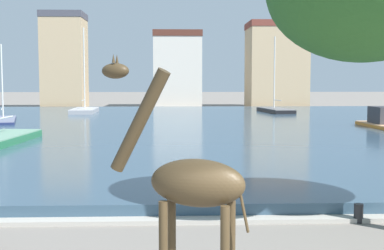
# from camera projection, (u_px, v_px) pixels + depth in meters

# --- Properties ---
(harbor_water) EXTENTS (86.85, 50.86, 0.43)m
(harbor_water) POSITION_uv_depth(u_px,v_px,m) (185.00, 127.00, 39.38)
(harbor_water) COLOR #334C60
(harbor_water) RESTS_ON ground
(quay_edge_coping) EXTENTS (86.85, 0.50, 0.12)m
(quay_edge_coping) POSITION_uv_depth(u_px,v_px,m) (210.00, 220.00, 13.83)
(quay_edge_coping) COLOR #ADA89E
(quay_edge_coping) RESTS_ON ground
(giraffe_statue) EXTENTS (2.30, 1.17, 4.13)m
(giraffe_statue) POSITION_uv_depth(u_px,v_px,m) (189.00, 188.00, 7.98)
(giraffe_statue) COLOR #42331E
(giraffe_statue) RESTS_ON ground
(sailboat_navy) EXTENTS (3.93, 8.61, 6.51)m
(sailboat_navy) POSITION_uv_depth(u_px,v_px,m) (3.00, 122.00, 42.33)
(sailboat_navy) COLOR navy
(sailboat_navy) RESTS_ON ground
(sailboat_black) EXTENTS (2.94, 7.22, 8.04)m
(sailboat_black) POSITION_uv_depth(u_px,v_px,m) (273.00, 112.00, 53.84)
(sailboat_black) COLOR black
(sailboat_black) RESTS_ON ground
(sailboat_grey) EXTENTS (2.38, 6.39, 8.81)m
(sailboat_grey) POSITION_uv_depth(u_px,v_px,m) (85.00, 112.00, 52.82)
(sailboat_grey) COLOR #939399
(sailboat_grey) RESTS_ON ground
(mooring_bollard) EXTENTS (0.24, 0.24, 0.50)m
(mooring_bollard) POSITION_uv_depth(u_px,v_px,m) (358.00, 213.00, 13.81)
(mooring_bollard) COLOR #232326
(mooring_bollard) RESTS_ON ground
(townhouse_corner_house) EXTENTS (5.25, 5.58, 12.09)m
(townhouse_corner_house) POSITION_uv_depth(u_px,v_px,m) (65.00, 61.00, 66.79)
(townhouse_corner_house) COLOR tan
(townhouse_corner_house) RESTS_ON ground
(townhouse_tall_gabled) EXTENTS (6.25, 7.35, 9.94)m
(townhouse_tall_gabled) POSITION_uv_depth(u_px,v_px,m) (177.00, 70.00, 69.58)
(townhouse_tall_gabled) COLOR beige
(townhouse_tall_gabled) RESTS_ON ground
(townhouse_narrow_midrow) EXTENTS (7.50, 6.72, 11.10)m
(townhouse_narrow_midrow) POSITION_uv_depth(u_px,v_px,m) (276.00, 65.00, 68.68)
(townhouse_narrow_midrow) COLOR tan
(townhouse_narrow_midrow) RESTS_ON ground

